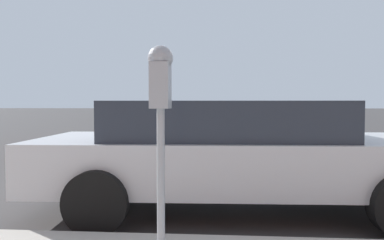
# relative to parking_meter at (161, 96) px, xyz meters

# --- Properties ---
(ground_plane) EXTENTS (220.00, 220.00, 0.00)m
(ground_plane) POSITION_rel_parking_meter_xyz_m (2.67, 0.04, -1.34)
(ground_plane) COLOR #3D3A3A
(parking_meter) EXTENTS (0.21, 0.19, 1.58)m
(parking_meter) POSITION_rel_parking_meter_xyz_m (0.00, 0.00, 0.00)
(parking_meter) COLOR gray
(parking_meter) RESTS_ON sidewalk
(car_silver) EXTENTS (2.13, 4.78, 1.31)m
(car_silver) POSITION_rel_parking_meter_xyz_m (1.69, -0.63, -0.62)
(car_silver) COLOR #B7BABF
(car_silver) RESTS_ON ground_plane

